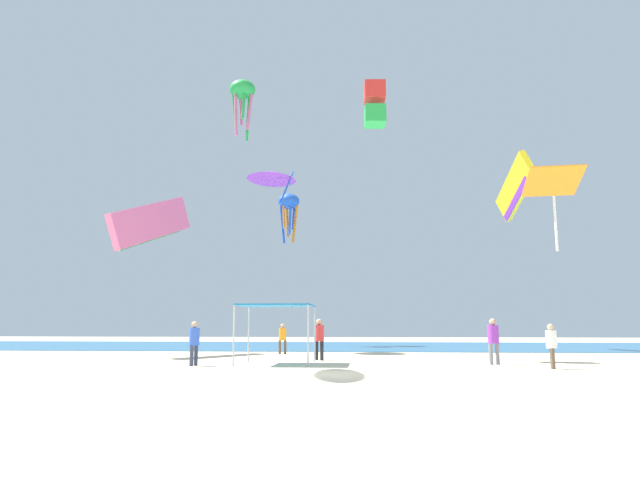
# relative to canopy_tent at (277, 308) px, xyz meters

# --- Properties ---
(ground) EXTENTS (110.00, 110.00, 0.10)m
(ground) POSITION_rel_canopy_tent_xyz_m (2.55, -4.64, -2.38)
(ground) COLOR beige
(ocean_strip) EXTENTS (110.00, 19.19, 0.03)m
(ocean_strip) POSITION_rel_canopy_tent_xyz_m (2.55, 19.97, -2.31)
(ocean_strip) COLOR #28608C
(ocean_strip) RESTS_ON ground
(canopy_tent) EXTENTS (3.03, 2.85, 2.46)m
(canopy_tent) POSITION_rel_canopy_tent_xyz_m (0.00, 0.00, 0.00)
(canopy_tent) COLOR #B2B2B7
(canopy_tent) RESTS_ON ground
(person_near_tent) EXTENTS (0.46, 0.45, 1.88)m
(person_near_tent) POSITION_rel_canopy_tent_xyz_m (8.99, 0.50, -1.22)
(person_near_tent) COLOR slate
(person_near_tent) RESTS_ON ground
(person_leftmost) EXTENTS (0.44, 0.40, 1.68)m
(person_leftmost) POSITION_rel_canopy_tent_xyz_m (-0.93, 7.77, -1.34)
(person_leftmost) COLOR brown
(person_leftmost) RESTS_ON ground
(person_central) EXTENTS (0.45, 0.45, 1.89)m
(person_central) POSITION_rel_canopy_tent_xyz_m (1.57, 2.68, -1.22)
(person_central) COLOR black
(person_central) RESTS_ON ground
(person_rightmost) EXTENTS (0.42, 0.46, 1.76)m
(person_rightmost) POSITION_rel_canopy_tent_xyz_m (-3.13, -1.22, -1.30)
(person_rightmost) COLOR #33384C
(person_rightmost) RESTS_ON ground
(person_far_shore) EXTENTS (0.39, 0.44, 1.66)m
(person_far_shore) POSITION_rel_canopy_tent_xyz_m (10.64, -1.61, -1.35)
(person_far_shore) COLOR brown
(person_far_shore) RESTS_ON ground
(kite_parafoil_pink) EXTENTS (2.50, 6.54, 4.09)m
(kite_parafoil_pink) POSITION_rel_canopy_tent_xyz_m (-8.41, 6.72, 5.07)
(kite_parafoil_pink) COLOR pink
(kite_octopus_green) EXTENTS (2.97, 2.97, 5.39)m
(kite_octopus_green) POSITION_rel_canopy_tent_xyz_m (-7.05, 22.55, 19.86)
(kite_octopus_green) COLOR green
(kite_box_red) EXTENTS (1.14, 1.17, 2.30)m
(kite_box_red) POSITION_rel_canopy_tent_xyz_m (4.34, 4.21, 10.66)
(kite_box_red) COLOR red
(kite_delta_purple) EXTENTS (4.38, 4.39, 2.52)m
(kite_delta_purple) POSITION_rel_canopy_tent_xyz_m (-2.19, 10.58, 8.75)
(kite_delta_purple) COLOR purple
(kite_diamond_orange) EXTENTS (2.71, 2.59, 3.87)m
(kite_diamond_orange) POSITION_rel_canopy_tent_xyz_m (12.86, 3.63, 5.99)
(kite_diamond_orange) COLOR orange
(kite_parafoil_yellow) EXTENTS (1.21, 6.17, 3.76)m
(kite_parafoil_yellow) POSITION_rel_canopy_tent_xyz_m (13.86, 13.94, 8.39)
(kite_parafoil_yellow) COLOR yellow
(kite_octopus_blue) EXTENTS (2.37, 2.37, 3.97)m
(kite_octopus_blue) POSITION_rel_canopy_tent_xyz_m (-2.29, 19.21, 8.82)
(kite_octopus_blue) COLOR blue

